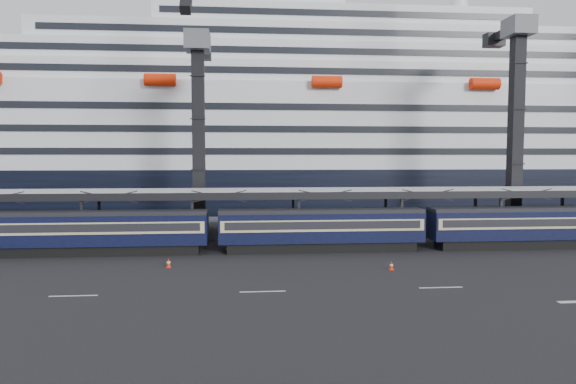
# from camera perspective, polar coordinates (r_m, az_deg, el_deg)

# --- Properties ---
(ground) EXTENTS (260.00, 260.00, 0.00)m
(ground) POSITION_cam_1_polar(r_m,az_deg,el_deg) (40.93, 17.18, -8.65)
(ground) COLOR black
(ground) RESTS_ON ground
(train) EXTENTS (133.05, 3.00, 4.05)m
(train) POSITION_cam_1_polar(r_m,az_deg,el_deg) (48.59, 7.66, -3.89)
(train) COLOR black
(train) RESTS_ON ground
(canopy) EXTENTS (130.00, 6.25, 5.53)m
(canopy) POSITION_cam_1_polar(r_m,az_deg,el_deg) (53.31, 11.63, 0.06)
(canopy) COLOR #93959A
(canopy) RESTS_ON ground
(cruise_ship) EXTENTS (214.09, 28.84, 34.00)m
(cruise_ship) POSITION_cam_1_polar(r_m,az_deg,el_deg) (84.22, 4.74, 6.37)
(cruise_ship) COLOR black
(cruise_ship) RESTS_ON ground
(crane_dark_near) EXTENTS (4.50, 17.75, 35.08)m
(crane_dark_near) POSITION_cam_1_polar(r_m,az_deg,el_deg) (55.86, -9.95, 7.11)
(crane_dark_near) COLOR #53565B
(crane_dark_near) RESTS_ON ground
(crane_dark_mid) EXTENTS (4.50, 18.24, 39.64)m
(crane_dark_mid) POSITION_cam_1_polar(r_m,az_deg,el_deg) (62.51, 24.19, 7.80)
(crane_dark_mid) COLOR #53565B
(crane_dark_mid) RESTS_ON ground
(traffic_cone_c) EXTENTS (0.39, 0.39, 0.79)m
(traffic_cone_c) POSITION_cam_1_polar(r_m,az_deg,el_deg) (42.20, -13.13, -7.66)
(traffic_cone_c) COLOR red
(traffic_cone_c) RESTS_ON ground
(traffic_cone_d) EXTENTS (0.37, 0.37, 0.73)m
(traffic_cone_d) POSITION_cam_1_polar(r_m,az_deg,el_deg) (41.10, 11.41, -7.98)
(traffic_cone_d) COLOR red
(traffic_cone_d) RESTS_ON ground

